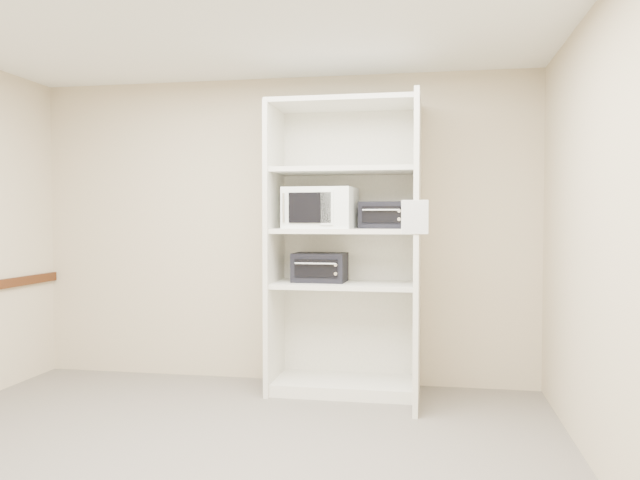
% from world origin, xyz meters
% --- Properties ---
extents(floor, '(4.50, 4.00, 0.01)m').
position_xyz_m(floor, '(0.00, 0.00, 0.00)').
color(floor, '#666058').
rests_on(floor, ground).
extents(ceiling, '(4.50, 4.00, 0.01)m').
position_xyz_m(ceiling, '(0.00, 0.00, 2.70)').
color(ceiling, white).
extents(wall_back, '(4.50, 0.02, 2.70)m').
position_xyz_m(wall_back, '(0.00, 2.00, 1.35)').
color(wall_back, '#C4B293').
rests_on(wall_back, ground).
extents(wall_right, '(0.02, 4.00, 2.70)m').
position_xyz_m(wall_right, '(2.25, 0.00, 1.35)').
color(wall_right, '#C4B293').
rests_on(wall_right, ground).
extents(shelving_unit, '(1.24, 0.92, 2.42)m').
position_xyz_m(shelving_unit, '(0.67, 1.70, 1.13)').
color(shelving_unit, white).
rests_on(shelving_unit, floor).
extents(microwave, '(0.60, 0.47, 0.34)m').
position_xyz_m(microwave, '(0.42, 1.67, 1.54)').
color(microwave, white).
rests_on(microwave, shelving_unit).
extents(toaster_oven_upper, '(0.41, 0.33, 0.22)m').
position_xyz_m(toaster_oven_upper, '(0.95, 1.74, 1.48)').
color(toaster_oven_upper, black).
rests_on(toaster_oven_upper, shelving_unit).
extents(toaster_oven_lower, '(0.44, 0.34, 0.24)m').
position_xyz_m(toaster_oven_lower, '(0.41, 1.73, 1.04)').
color(toaster_oven_lower, black).
rests_on(toaster_oven_lower, shelving_unit).
extents(paper_sign, '(0.19, 0.01, 0.24)m').
position_xyz_m(paper_sign, '(1.21, 1.07, 1.46)').
color(paper_sign, white).
rests_on(paper_sign, shelving_unit).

